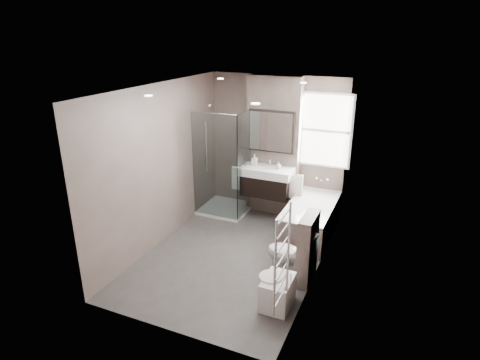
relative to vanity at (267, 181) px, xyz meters
The scene contains 15 objects.
room 1.53m from the vanity, 90.00° to the right, with size 2.70×3.90×2.70m.
vanity_pier 0.66m from the vanity, 90.00° to the left, with size 1.00×0.25×2.60m, color #675851.
vanity is the anchor object (origin of this frame).
mirror_cabinet 0.91m from the vanity, 90.00° to the left, with size 0.86×0.08×0.76m.
towel_left 0.56m from the vanity, behind, with size 0.24×0.06×0.44m, color white.
towel_right 0.56m from the vanity, ahead, with size 0.24×0.06×0.44m, color white.
shower_enclosure 0.80m from the vanity, behind, with size 0.90×0.90×2.00m.
bathtub 1.07m from the vanity, 19.37° to the right, with size 0.75×1.60×0.57m.
window 1.37m from the vanity, 26.58° to the left, with size 0.98×0.06×1.33m.
toilet 1.98m from the vanity, 59.99° to the right, with size 0.40×0.70×0.71m, color white.
cistern_box 2.08m from the vanity, 54.16° to the right, with size 0.19×0.55×1.00m.
bidet 2.64m from the vanity, 66.90° to the right, with size 0.43×0.50×0.52m.
towel_radiator 3.30m from the vanity, 67.55° to the right, with size 0.03×0.49×1.10m.
soap_bottle_a 0.45m from the vanity, behind, with size 0.09×0.10×0.21m, color white.
soap_bottle_b 0.38m from the vanity, ahead, with size 0.10×0.10×0.13m, color white.
Camera 1 is at (2.28, -5.08, 3.34)m, focal length 30.00 mm.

